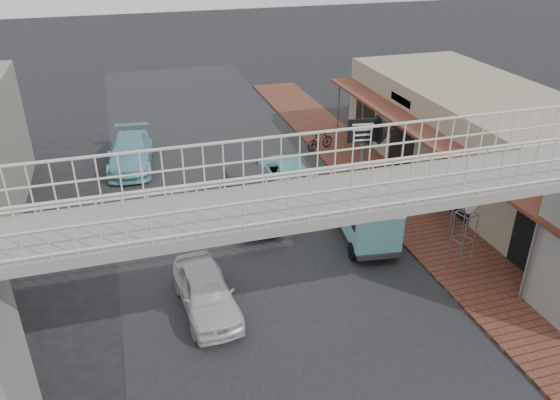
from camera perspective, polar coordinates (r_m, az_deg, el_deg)
ground at (r=17.94m, az=-0.08°, el=-8.89°), size 120.00×120.00×0.00m
road_strip at (r=17.93m, az=-0.08°, el=-8.87°), size 10.00×60.00×0.01m
sidewalk at (r=22.57m, az=13.66°, el=-1.37°), size 3.00×40.00×0.10m
shophouse_row at (r=24.94m, az=22.02°, el=5.14°), size 7.20×18.00×4.00m
footbridge at (r=13.02m, az=5.06°, el=-7.53°), size 16.40×2.40×6.34m
white_hatchback at (r=16.74m, az=-7.73°, el=-9.46°), size 1.79×3.87×1.29m
dark_sedan at (r=21.66m, az=-3.06°, el=0.34°), size 2.02×4.87×1.57m
angkot_curb at (r=24.16m, az=0.73°, el=2.92°), size 2.05×4.41×1.22m
angkot_far at (r=26.99m, az=-15.35°, el=4.83°), size 2.50×5.08×1.42m
angkot_van at (r=19.94m, az=8.89°, el=-1.30°), size 2.11×3.88×1.81m
motorcycle_near at (r=24.19m, az=7.86°, el=2.53°), size 1.83×1.12×0.91m
motorcycle_far at (r=27.91m, az=4.19°, el=6.24°), size 1.68×0.96×0.97m
street_clock at (r=18.26m, az=19.06°, el=-0.72°), size 0.73×0.66×2.85m
arrow_sign at (r=22.94m, az=10.75°, el=7.16°), size 2.03×1.31×3.43m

